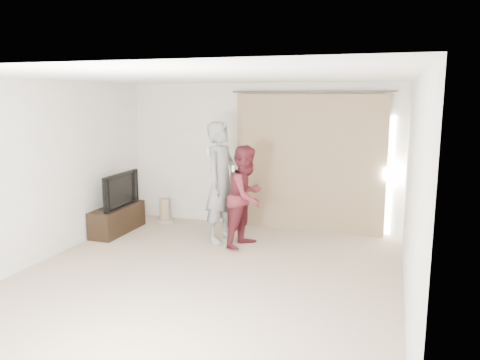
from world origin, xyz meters
name	(u,v)px	position (x,y,z in m)	size (l,w,h in m)	color
floor	(203,279)	(0.00, 0.00, 0.00)	(5.50, 5.50, 0.00)	tan
wall_back	(261,156)	(0.00, 2.75, 1.30)	(5.00, 0.04, 2.60)	white
wall_left	(40,172)	(-2.50, 0.00, 1.30)	(0.04, 5.50, 2.60)	white
ceiling	(200,77)	(0.00, 0.00, 2.60)	(5.00, 5.50, 0.01)	white
curtain	(310,164)	(0.91, 2.68, 1.20)	(2.80, 0.11, 2.46)	tan
tv_console	(117,219)	(-2.27, 1.54, 0.23)	(0.42, 1.20, 0.46)	black
tv	(116,190)	(-2.27, 1.54, 0.76)	(1.04, 0.14, 0.60)	black
scratching_post	(165,212)	(-1.79, 2.40, 0.18)	(0.34, 0.34, 0.45)	tan
person_man	(221,182)	(-0.35, 1.65, 0.99)	(0.60, 0.79, 1.97)	gray
person_woman	(246,196)	(0.12, 1.52, 0.81)	(0.79, 0.91, 1.62)	maroon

